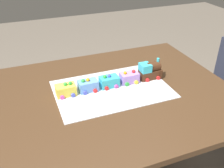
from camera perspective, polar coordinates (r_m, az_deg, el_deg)
name	(u,v)px	position (r m, az deg, el deg)	size (l,w,h in m)	color
dining_table	(101,112)	(1.39, -2.35, -6.20)	(1.40, 1.00, 0.74)	#4C331E
cake_board	(112,89)	(1.37, 0.00, -1.15)	(0.60, 0.40, 0.00)	silver
cake_locomotive	(150,71)	(1.47, 8.45, 2.96)	(0.14, 0.08, 0.12)	#472816
cake_car_tanker_lavender	(129,77)	(1.42, 3.83, 1.45)	(0.10, 0.08, 0.07)	#AD84E0
cake_car_flatbed_turquoise	(109,81)	(1.38, -0.65, 0.58)	(0.10, 0.08, 0.07)	#38B7C6
cake_car_hopper_sky_blue	(88,86)	(1.35, -5.35, -0.34)	(0.10, 0.08, 0.07)	#669EEA
cake_car_caboose_lemon	(66,90)	(1.33, -10.18, -1.28)	(0.10, 0.08, 0.07)	#F4E04C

